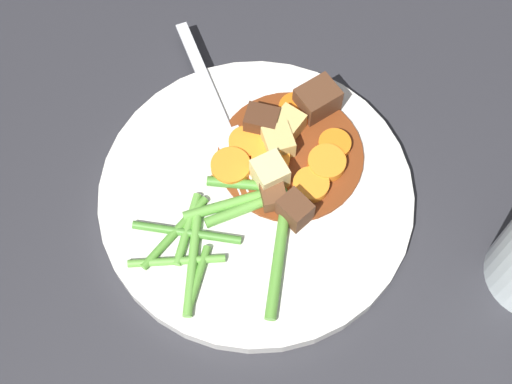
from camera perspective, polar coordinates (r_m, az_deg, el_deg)
ground_plane at (r=0.59m, az=0.00°, el=-0.61°), size 3.00×3.00×0.00m
dinner_plate at (r=0.59m, az=0.00°, el=-0.31°), size 0.25×0.25×0.01m
stew_sauce at (r=0.60m, az=2.69°, el=2.89°), size 0.12×0.12×0.00m
carrot_slice_0 at (r=0.59m, az=5.49°, el=2.20°), size 0.04×0.04×0.01m
carrot_slice_1 at (r=0.60m, az=6.10°, el=3.62°), size 0.03×0.03×0.01m
carrot_slice_2 at (r=0.61m, az=2.75°, el=6.49°), size 0.04×0.04×0.01m
carrot_slice_3 at (r=0.59m, az=-1.98°, el=1.92°), size 0.04×0.04×0.01m
carrot_slice_4 at (r=0.60m, az=-0.78°, el=3.82°), size 0.04×0.04×0.01m
carrot_slice_5 at (r=0.59m, az=1.58°, el=2.26°), size 0.04×0.04×0.01m
carrot_slice_6 at (r=0.58m, az=4.27°, el=0.51°), size 0.04×0.04×0.01m
potato_chunk_0 at (r=0.60m, az=2.06°, el=5.24°), size 0.03×0.03×0.02m
potato_chunk_1 at (r=0.57m, az=1.07°, el=1.39°), size 0.03×0.03×0.03m
potato_chunk_2 at (r=0.59m, az=1.95°, el=3.73°), size 0.03×0.03×0.02m
meat_chunk_0 at (r=0.61m, az=4.78°, el=7.11°), size 0.04×0.04×0.03m
meat_chunk_1 at (r=0.60m, az=0.45°, el=5.45°), size 0.02×0.03×0.02m
meat_chunk_2 at (r=0.56m, az=3.04°, el=-1.41°), size 0.03×0.03×0.02m
meat_chunk_3 at (r=0.57m, az=1.33°, el=-0.09°), size 0.03×0.03×0.02m
green_bean_0 at (r=0.55m, az=-4.54°, el=-6.71°), size 0.05×0.02×0.01m
green_bean_1 at (r=0.57m, az=-5.39°, el=-3.15°), size 0.03×0.08×0.01m
green_bean_2 at (r=0.58m, az=-1.25°, el=0.25°), size 0.03×0.06×0.01m
green_bean_3 at (r=0.55m, az=1.67°, el=-5.74°), size 0.08×0.03×0.01m
green_bean_4 at (r=0.57m, az=-0.57°, el=-1.28°), size 0.06×0.05×0.01m
green_bean_5 at (r=0.57m, az=-2.59°, el=-1.08°), size 0.05×0.05×0.01m
green_bean_6 at (r=0.56m, az=-6.17°, el=-5.33°), size 0.04×0.07×0.01m
green_bean_7 at (r=0.57m, az=-5.34°, el=-2.87°), size 0.06×0.02×0.01m
green_bean_8 at (r=0.56m, az=-4.95°, el=-5.63°), size 0.08×0.04×0.01m
green_bean_9 at (r=0.57m, az=-6.32°, el=-3.13°), size 0.07×0.02×0.01m
fork at (r=0.62m, az=-3.05°, el=6.42°), size 0.13×0.14×0.00m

